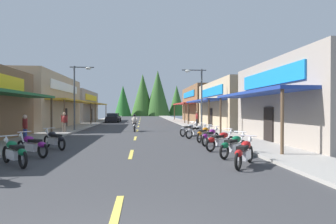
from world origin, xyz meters
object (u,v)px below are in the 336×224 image
(motorcycle_parked_left_3, at_px, (54,139))
(parked_car_curbside, at_px, (113,118))
(streetlamp_right, at_px, (198,90))
(motorcycle_parked_right_6, at_px, (189,129))
(motorcycle_parked_right_2, at_px, (221,140))
(pedestrian_browsing, at_px, (25,127))
(motorcycle_parked_right_1, at_px, (234,145))
(motorcycle_parked_right_5, at_px, (197,131))
(motorcycle_parked_left_1, at_px, (14,152))
(rider_cruising_lead, at_px, (134,124))
(motorcycle_parked_left_2, at_px, (32,145))
(streetlamp_left, at_px, (78,88))
(pedestrian_waiting, at_px, (197,118))
(pedestrian_by_shop, at_px, (64,121))
(motorcycle_parked_right_4, at_px, (204,134))
(motorcycle_parked_right_3, at_px, (210,136))
(motorcycle_parked_right_0, at_px, (244,152))

(motorcycle_parked_left_3, relative_size, parked_car_curbside, 0.37)
(streetlamp_right, bearing_deg, motorcycle_parked_right_6, -112.21)
(motorcycle_parked_right_2, distance_m, pedestrian_browsing, 11.05)
(motorcycle_parked_right_1, height_order, pedestrian_browsing, pedestrian_browsing)
(motorcycle_parked_right_5, xyz_separation_m, parked_car_curbside, (-8.27, 23.78, 0.20))
(motorcycle_parked_left_1, relative_size, rider_cruising_lead, 0.75)
(motorcycle_parked_right_6, relative_size, pedestrian_browsing, 0.99)
(motorcycle_parked_left_1, bearing_deg, motorcycle_parked_left_2, -39.94)
(streetlamp_right, bearing_deg, streetlamp_left, 170.01)
(streetlamp_right, xyz_separation_m, motorcycle_parked_right_2, (-1.04, -10.30, -3.17))
(streetlamp_left, relative_size, pedestrian_waiting, 3.35)
(pedestrian_waiting, bearing_deg, streetlamp_right, 69.42)
(motorcycle_parked_right_6, distance_m, motorcycle_parked_left_2, 11.27)
(streetlamp_right, xyz_separation_m, pedestrian_by_shop, (-11.12, -0.58, -2.64))
(streetlamp_left, relative_size, motorcycle_parked_right_5, 3.17)
(motorcycle_parked_right_2, distance_m, motorcycle_parked_right_4, 3.48)
(streetlamp_right, bearing_deg, pedestrian_browsing, -149.29)
(streetlamp_right, height_order, motorcycle_parked_left_2, streetlamp_right)
(streetlamp_left, bearing_deg, motorcycle_parked_left_1, -84.86)
(motorcycle_parked_left_1, distance_m, pedestrian_waiting, 21.91)
(motorcycle_parked_right_4, relative_size, motorcycle_parked_left_1, 1.12)
(motorcycle_parked_right_2, relative_size, motorcycle_parked_right_5, 0.99)
(rider_cruising_lead, height_order, pedestrian_browsing, pedestrian_browsing)
(motorcycle_parked_right_2, bearing_deg, motorcycle_parked_left_2, 152.91)
(pedestrian_waiting, bearing_deg, motorcycle_parked_right_2, 72.71)
(motorcycle_parked_right_2, height_order, pedestrian_waiting, pedestrian_waiting)
(motorcycle_parked_left_3, bearing_deg, pedestrian_browsing, 1.49)
(streetlamp_left, xyz_separation_m, pedestrian_browsing, (-0.93, -8.71, -2.91))
(motorcycle_parked_right_2, distance_m, parked_car_curbside, 30.36)
(motorcycle_parked_right_3, relative_size, motorcycle_parked_right_4, 0.95)
(streetlamp_left, xyz_separation_m, rider_cruising_lead, (5.08, -0.60, -3.23))
(rider_cruising_lead, distance_m, pedestrian_browsing, 10.10)
(motorcycle_parked_right_4, relative_size, pedestrian_waiting, 1.02)
(motorcycle_parked_right_3, xyz_separation_m, rider_cruising_lead, (-4.49, 9.64, 0.17))
(streetlamp_left, xyz_separation_m, motorcycle_parked_right_4, (9.56, -8.69, -3.39))
(motorcycle_parked_right_1, height_order, motorcycle_parked_right_2, same)
(pedestrian_by_shop, distance_m, pedestrian_browsing, 6.28)
(motorcycle_parked_left_1, bearing_deg, pedestrian_browsing, -24.09)
(motorcycle_parked_right_4, distance_m, pedestrian_by_shop, 11.87)
(motorcycle_parked_left_2, distance_m, pedestrian_waiting, 20.41)
(motorcycle_parked_right_0, xyz_separation_m, motorcycle_parked_right_4, (0.24, 7.07, 0.00))
(motorcycle_parked_right_6, height_order, motorcycle_parked_left_2, same)
(motorcycle_parked_right_4, xyz_separation_m, pedestrian_by_shop, (-10.08, 6.24, 0.53))
(streetlamp_right, xyz_separation_m, motorcycle_parked_left_2, (-9.39, -11.23, -3.17))
(motorcycle_parked_left_2, bearing_deg, motorcycle_parked_left_1, 130.17)
(motorcycle_parked_left_1, distance_m, rider_cruising_lead, 14.78)
(streetlamp_left, bearing_deg, rider_cruising_lead, -6.69)
(pedestrian_by_shop, distance_m, parked_car_curbside, 19.56)
(motorcycle_parked_right_0, distance_m, parked_car_curbside, 33.77)
(motorcycle_parked_right_2, bearing_deg, rider_cruising_lead, 77.78)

